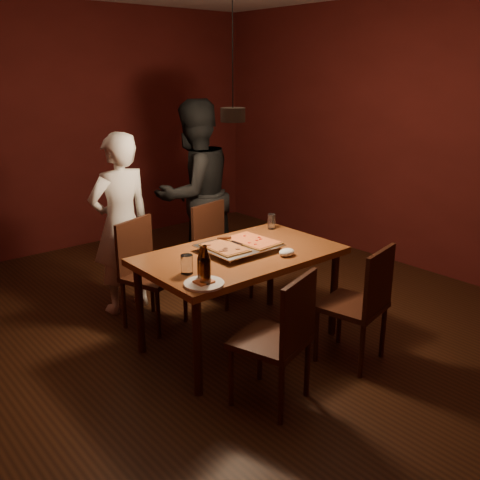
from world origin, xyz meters
TOP-DOWN VIEW (x-y plane):
  - room_shell at (0.00, 0.00)m, footprint 6.00×6.00m
  - dining_table at (-0.06, -0.15)m, footprint 1.50×0.90m
  - chair_far_left at (-0.43, 0.62)m, footprint 0.53×0.53m
  - chair_far_right at (0.35, 0.66)m, footprint 0.49×0.49m
  - chair_near_left at (-0.39, -0.95)m, footprint 0.53×0.53m
  - chair_near_right at (0.41, -0.95)m, footprint 0.50×0.50m
  - pizza_tray at (-0.04, -0.11)m, footprint 0.57×0.48m
  - pizza_meat at (-0.18, -0.12)m, footprint 0.24×0.36m
  - pizza_cheese at (0.09, -0.12)m, footprint 0.28×0.42m
  - spatula at (-0.04, -0.10)m, footprint 0.16×0.26m
  - beer_bottle_a at (-0.64, -0.50)m, footprint 0.07×0.07m
  - beer_bottle_b at (-0.60, -0.41)m, footprint 0.06×0.06m
  - water_glass_left at (-0.61, -0.25)m, footprint 0.08×0.08m
  - water_glass_right at (0.55, 0.15)m, footprint 0.06×0.06m
  - plate_slice at (-0.64, -0.49)m, footprint 0.26×0.26m
  - napkin at (0.16, -0.43)m, footprint 0.13×0.10m
  - diner_white at (-0.44, 1.00)m, footprint 0.59×0.40m
  - diner_dark at (0.43, 1.13)m, footprint 0.94×0.76m
  - pendant_lamp at (0.00, 0.00)m, footprint 0.18×0.18m

SIDE VIEW (x-z plane):
  - chair_far_left at x=-0.43m, z-range 0.29..0.78m
  - chair_far_right at x=0.35m, z-range 0.29..0.78m
  - chair_near_left at x=-0.39m, z-range 0.29..0.78m
  - chair_near_right at x=0.41m, z-range 0.29..0.78m
  - dining_table at x=-0.06m, z-range 0.30..1.05m
  - plate_slice at x=-0.64m, z-range 0.75..0.77m
  - pizza_tray at x=-0.04m, z-range 0.75..0.80m
  - napkin at x=0.16m, z-range 0.75..0.80m
  - diner_white at x=-0.44m, z-range 0.00..1.58m
  - pizza_meat at x=-0.18m, z-range 0.80..0.82m
  - pizza_cheese at x=0.09m, z-range 0.80..0.82m
  - spatula at x=-0.04m, z-range 0.79..0.83m
  - water_glass_left at x=-0.61m, z-range 0.75..0.88m
  - water_glass_right at x=0.55m, z-range 0.75..0.88m
  - beer_bottle_b at x=-0.60m, z-range 0.75..0.97m
  - beer_bottle_a at x=-0.64m, z-range 0.75..1.02m
  - diner_dark at x=0.43m, z-range 0.00..1.81m
  - room_shell at x=0.00m, z-range -1.60..4.40m
  - pendant_lamp at x=0.00m, z-range 1.21..2.31m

